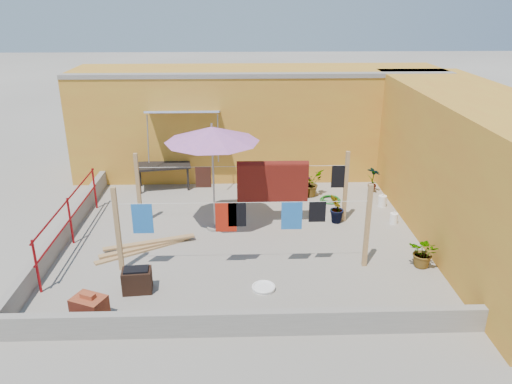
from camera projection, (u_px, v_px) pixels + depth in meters
ground at (243, 237)px, 11.60m from camera, size 80.00×80.00×0.00m
wall_back at (258, 121)px, 15.38m from camera, size 11.00×3.27×3.21m
wall_right at (474, 169)px, 11.17m from camera, size 2.40×9.00×3.20m
parapet_front at (245, 323)px, 8.20m from camera, size 8.30×0.16×0.44m
parapet_left at (65, 231)px, 11.40m from camera, size 0.16×7.30×0.44m
red_railing at (69, 214)px, 11.04m from camera, size 0.05×4.20×1.10m
clothesline_rig at (267, 187)px, 11.75m from camera, size 5.09×2.35×1.80m
patio_umbrella at (212, 135)px, 11.14m from camera, size 2.61×2.61×2.59m
outdoor_table at (163, 167)px, 14.27m from camera, size 1.65×1.02×0.72m
brick_stack at (90, 307)px, 8.62m from camera, size 0.67×0.59×0.49m
lumber_pile at (145, 247)px, 11.00m from camera, size 2.04×1.21×0.13m
brazier at (137, 280)px, 9.39m from camera, size 0.57×0.41×0.49m
white_basin at (264, 287)px, 9.51m from camera, size 0.46×0.46×0.08m
water_jug_a at (394, 218)px, 12.23m from camera, size 0.19×0.19×0.30m
water_jug_b at (382, 201)px, 13.21m from camera, size 0.22×0.22×0.34m
green_hose at (330, 199)px, 13.60m from camera, size 0.57×0.57×0.08m
plant_back_a at (310, 183)px, 13.83m from camera, size 0.92×0.91×0.77m
plant_back_b at (306, 185)px, 13.76m from camera, size 0.49×0.49×0.71m
plant_right_a at (373, 179)px, 14.11m from camera, size 0.47×0.48×0.76m
plant_right_b at (337, 209)px, 12.15m from camera, size 0.42×0.48×0.77m
plant_right_c at (424, 252)px, 10.21m from camera, size 0.78×0.76×0.66m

